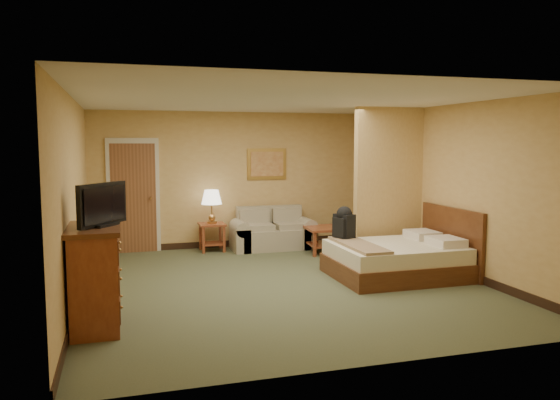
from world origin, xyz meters
name	(u,v)px	position (x,y,z in m)	size (l,w,h in m)	color
floor	(282,284)	(0.00, 0.00, 0.00)	(6.00, 6.00, 0.00)	#4B5134
ceiling	(282,100)	(0.00, 0.00, 2.60)	(6.00, 6.00, 0.00)	white
back_wall	(237,180)	(0.00, 3.00, 1.30)	(5.50, 0.02, 2.60)	tan
left_wall	(74,199)	(-2.75, 0.00, 1.30)	(0.02, 6.00, 2.60)	tan
right_wall	(451,189)	(2.75, 0.00, 1.30)	(0.02, 6.00, 2.60)	tan
partition	(388,185)	(2.15, 0.93, 1.30)	(1.20, 0.15, 2.60)	tan
door	(134,196)	(-1.95, 2.96, 1.03)	(0.94, 0.16, 2.10)	beige
baseboard	(238,243)	(0.00, 2.99, 0.06)	(5.50, 0.02, 0.12)	black
loveseat	(273,235)	(0.59, 2.57, 0.26)	(1.57, 0.73, 0.80)	#9D9377
side_table	(212,233)	(-0.56, 2.65, 0.34)	(0.47, 0.47, 0.52)	maroon
table_lamp	(212,198)	(-0.56, 2.65, 0.99)	(0.38, 0.38, 0.62)	#B48042
coffee_table	(326,234)	(1.43, 1.90, 0.34)	(0.79, 0.79, 0.48)	maroon
wall_picture	(267,164)	(0.59, 2.97, 1.60)	(0.78, 0.04, 0.61)	#B78E3F
dresser	(95,277)	(-2.48, -1.20, 0.56)	(0.55, 1.05, 1.12)	maroon
tv	(102,206)	(-2.38, -1.20, 1.34)	(0.50, 0.65, 0.47)	black
bed	(400,258)	(1.82, -0.10, 0.28)	(1.92, 1.58, 1.02)	#4C2511
backpack	(344,222)	(1.15, 0.44, 0.78)	(0.31, 0.36, 0.53)	black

